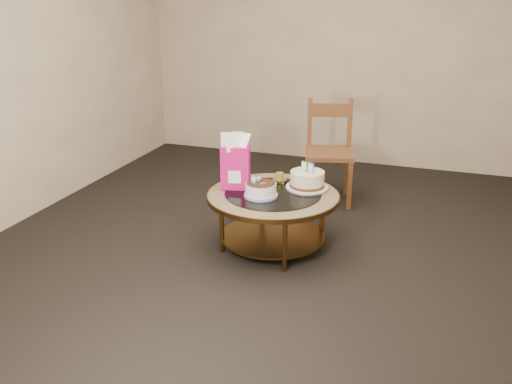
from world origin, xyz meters
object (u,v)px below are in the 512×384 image
(coffee_table, at_px, (273,203))
(dining_chair, at_px, (329,151))
(cream_cake, at_px, (307,180))
(gift_bag, at_px, (235,162))
(decorated_cake, at_px, (261,190))

(coffee_table, height_order, dining_chair, dining_chair)
(cream_cake, xyz_separation_m, gift_bag, (-0.53, -0.18, 0.15))
(dining_chair, bearing_deg, decorated_cake, -114.96)
(decorated_cake, distance_m, dining_chair, 1.31)
(cream_cake, height_order, dining_chair, dining_chair)
(cream_cake, relative_size, gift_bag, 0.76)
(decorated_cake, height_order, gift_bag, gift_bag)
(cream_cake, bearing_deg, coffee_table, -116.49)
(coffee_table, bearing_deg, gift_bag, 177.24)
(coffee_table, relative_size, gift_bag, 2.33)
(cream_cake, height_order, gift_bag, gift_bag)
(cream_cake, bearing_deg, decorated_cake, -112.77)
(decorated_cake, xyz_separation_m, dining_chair, (0.24, 1.28, -0.02))
(coffee_table, distance_m, dining_chair, 1.20)
(coffee_table, distance_m, cream_cake, 0.33)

